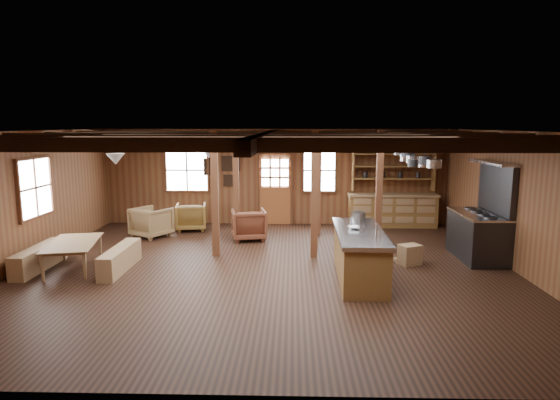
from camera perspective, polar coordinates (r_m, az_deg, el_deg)
name	(u,v)px	position (r m, az deg, el deg)	size (l,w,h in m)	color
room	(267,202)	(9.33, -1.65, -0.24)	(10.04, 9.04, 2.84)	black
ceiling_joists	(267,137)	(9.38, -1.62, 7.68)	(9.80, 8.82, 0.18)	black
timber_posts	(293,188)	(11.37, 1.56, 1.46)	(3.95, 2.35, 2.80)	#412512
back_door	(275,195)	(13.80, -0.61, 0.65)	(1.02, 0.08, 2.15)	brown
window_back_left	(187,170)	(14.06, -11.28, 3.59)	(1.32, 0.06, 1.32)	white
window_back_right	(319,171)	(13.73, 4.83, 3.60)	(1.02, 0.06, 1.32)	white
window_left	(35,188)	(11.21, -27.72, 1.33)	(0.14, 1.24, 1.32)	white
notice_boards	(224,169)	(13.85, -6.83, 3.78)	(1.08, 0.03, 0.90)	silver
back_counter	(392,206)	(13.89, 13.51, -0.72)	(2.55, 0.60, 2.45)	brown
pendant_lamps	(166,156)	(10.58, -13.67, 5.26)	(1.86, 2.36, 0.66)	#2B2B2D
pot_rack	(412,156)	(9.94, 15.75, 5.17)	(0.39, 3.00, 0.45)	#2B2B2D
kitchen_island	(359,254)	(9.11, 9.65, -6.55)	(0.93, 2.52, 1.20)	brown
step_stool	(410,255)	(10.30, 15.54, -6.44)	(0.48, 0.34, 0.43)	#966A44
commercial_range	(481,229)	(11.13, 23.31, -3.23)	(0.89, 1.74, 2.15)	#2B2B2D
dining_table	(75,256)	(10.44, -23.69, -6.25)	(1.63, 0.91, 0.57)	brown
bench_wall	(39,258)	(10.79, -27.30, -6.30)	(0.32, 1.71, 0.47)	#966A44
bench_aisle	(120,259)	(10.10, -18.90, -6.79)	(0.32, 1.69, 0.47)	#966A44
armchair_a	(191,217)	(13.31, -10.78, -2.02)	(0.81, 0.83, 0.76)	brown
armchair_b	(249,225)	(12.03, -3.81, -3.01)	(0.84, 0.86, 0.78)	brown
armchair_c	(151,222)	(12.75, -15.40, -2.61)	(0.85, 0.87, 0.79)	olive
counter_pot	(358,216)	(9.90, 9.50, -1.98)	(0.30, 0.30, 0.18)	#B2B3B9
bowl	(354,228)	(9.09, 8.99, -3.36)	(0.24, 0.24, 0.06)	silver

